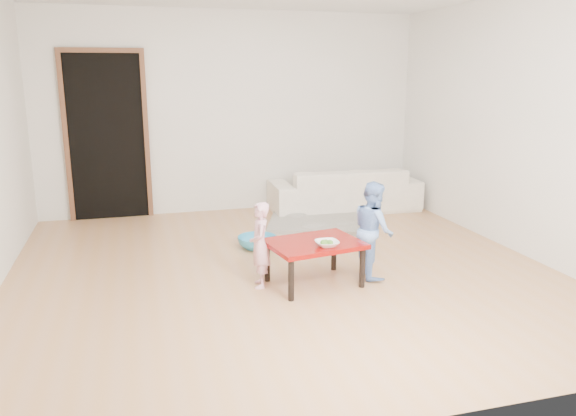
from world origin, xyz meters
name	(u,v)px	position (x,y,z in m)	size (l,w,h in m)	color
floor	(282,269)	(0.00, 0.00, 0.00)	(5.00, 5.00, 0.01)	tan
back_wall	(233,113)	(0.00, 2.50, 1.30)	(5.00, 0.02, 2.60)	silver
right_wall	(520,126)	(2.50, 0.00, 1.30)	(0.02, 5.00, 2.60)	silver
doorway	(107,138)	(-1.60, 2.48, 1.02)	(1.02, 0.08, 2.11)	brown
sofa	(344,189)	(1.42, 2.05, 0.29)	(1.98, 0.77, 0.58)	white
cushion	(322,181)	(1.05, 1.91, 0.44)	(0.45, 0.40, 0.12)	orange
red_table	(314,263)	(0.17, -0.44, 0.20)	(0.79, 0.59, 0.39)	maroon
bowl	(327,244)	(0.23, -0.60, 0.42)	(0.20, 0.20, 0.05)	white
broccoli	(327,243)	(0.23, -0.60, 0.42)	(0.12, 0.12, 0.06)	#2D5919
child_pink	(260,245)	(-0.30, -0.36, 0.38)	(0.27, 0.18, 0.75)	#D05F7C
child_blue	(373,229)	(0.75, -0.38, 0.44)	(0.43, 0.33, 0.88)	#5785CA
basin	(257,242)	(-0.09, 0.71, 0.06)	(0.41, 0.41, 0.13)	#3296BE
blanket	(318,222)	(0.85, 1.43, 0.03)	(1.18, 0.99, 0.06)	#9F978C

